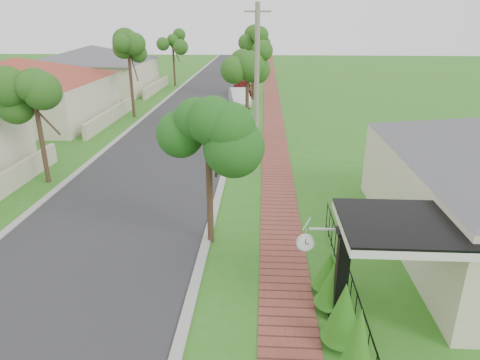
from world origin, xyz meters
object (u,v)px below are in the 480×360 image
(near_tree, at_px, (208,133))
(parked_car_white, at_px, (239,97))
(station_clock, at_px, (307,242))
(porch_post, at_px, (341,280))
(parked_car_red, at_px, (243,87))
(utility_pole, at_px, (257,91))

(near_tree, bearing_deg, parked_car_white, 90.95)
(near_tree, height_order, station_clock, near_tree)
(porch_post, bearing_deg, parked_car_red, 97.06)
(porch_post, xyz_separation_m, station_clock, (-0.87, 0.40, 0.83))
(porch_post, height_order, parked_car_red, porch_post)
(parked_car_red, bearing_deg, parked_car_white, -92.15)
(parked_car_white, relative_size, utility_pole, 0.56)
(parked_car_red, bearing_deg, utility_pole, -87.63)
(porch_post, height_order, utility_pole, utility_pole)
(near_tree, bearing_deg, station_clock, -49.46)
(parked_car_white, xyz_separation_m, station_clock, (3.28, -27.58, 1.23))
(parked_car_red, distance_m, near_tree, 29.90)
(parked_car_white, bearing_deg, porch_post, -92.10)
(parked_car_red, xyz_separation_m, parked_car_white, (-0.00, -5.53, -0.03))
(station_clock, bearing_deg, parked_car_white, 96.79)
(porch_post, relative_size, near_tree, 0.52)
(utility_pole, bearing_deg, near_tree, -100.79)
(near_tree, height_order, utility_pole, utility_pole)
(utility_pole, bearing_deg, porch_post, -77.83)
(porch_post, height_order, station_clock, porch_post)
(near_tree, xyz_separation_m, utility_pole, (1.38, 7.23, 0.15))
(parked_car_red, height_order, parked_car_white, parked_car_red)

